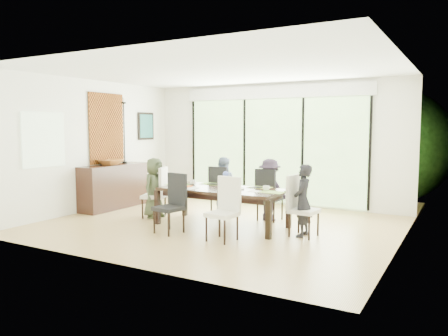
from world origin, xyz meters
The scene contains 62 objects.
floor centered at (0.00, 0.00, -0.01)m, with size 6.00×5.00×0.01m, color olive.
ceiling centered at (0.00, 0.00, 2.71)m, with size 6.00×5.00×0.01m, color white.
wall_back centered at (0.00, 2.51, 1.35)m, with size 6.00×0.02×2.70m, color white.
wall_front centered at (0.00, -2.51, 1.35)m, with size 6.00×0.02×2.70m, color beige.
wall_left centered at (-3.01, 0.00, 1.35)m, with size 0.02×5.00×2.70m, color white.
wall_right centered at (3.01, 0.00, 1.35)m, with size 0.02×5.00×2.70m, color beige.
glass_doors centered at (0.00, 2.47, 1.20)m, with size 4.20×0.02×2.30m, color #598C3F.
blinds_header centered at (0.00, 2.46, 2.50)m, with size 4.40×0.06×0.28m, color white.
mullion_a centered at (-2.10, 2.46, 1.20)m, with size 0.05×0.04×2.30m, color black.
mullion_b centered at (-0.70, 2.46, 1.20)m, with size 0.05×0.04×2.30m, color black.
mullion_c centered at (0.70, 2.46, 1.20)m, with size 0.05×0.04×2.30m, color black.
mullion_d centered at (2.10, 2.46, 1.20)m, with size 0.05×0.04×2.30m, color black.
side_window centered at (-2.97, -1.20, 1.50)m, with size 0.02×0.90×1.00m, color #8CAD7F.
deck centered at (0.00, 3.40, -0.05)m, with size 6.00×1.80×0.10m, color brown.
rail_top centered at (0.00, 4.20, 0.55)m, with size 6.00×0.08×0.06m, color brown.
foliage_left centered at (-1.80, 5.20, 1.44)m, with size 3.20×3.20×3.20m, color #14380F.
foliage_mid centered at (0.40, 5.80, 1.80)m, with size 4.00×4.00×4.00m, color #14380F.
foliage_right centered at (2.20, 5.00, 1.26)m, with size 2.80×2.80×2.80m, color #14380F.
foliage_far centered at (-0.60, 6.50, 1.62)m, with size 3.60×3.60×3.60m, color #14380F.
table_top centered at (0.09, 0.01, 0.64)m, with size 2.14×0.98×0.05m, color black.
table_apron centered at (0.09, 0.01, 0.56)m, with size 1.96×0.80×0.09m, color black.
table_leg_fl centered at (-0.99, -0.42, 0.31)m, with size 0.08×0.08×0.62m, color black.
table_leg_fr centered at (1.17, -0.42, 0.31)m, with size 0.08×0.08×0.62m, color black.
table_leg_bl centered at (-0.99, 0.44, 0.31)m, with size 0.08×0.08×0.62m, color black.
table_leg_br centered at (1.17, 0.44, 0.31)m, with size 0.08×0.08×0.62m, color black.
chair_left_end centered at (-1.41, 0.01, 0.49)m, with size 0.41×0.41×0.98m, color silver, non-canonical shape.
chair_right_end centered at (1.59, 0.01, 0.49)m, with size 0.41×0.41×0.98m, color silver, non-canonical shape.
chair_far_left centered at (-0.36, 0.86, 0.49)m, with size 0.41×0.41×0.98m, color black, non-canonical shape.
chair_far_right centered at (0.64, 0.86, 0.49)m, with size 0.41×0.41×0.98m, color black, non-canonical shape.
chair_near_left centered at (-0.41, -0.86, 0.49)m, with size 0.41×0.41×0.98m, color black, non-canonical shape.
chair_near_right centered at (0.59, -0.86, 0.49)m, with size 0.41×0.41×0.98m, color white, non-canonical shape.
person_left_end centered at (-1.39, 0.01, 0.58)m, with size 0.54×0.34×1.15m, color #3A432C.
person_right_end centered at (1.57, 0.01, 0.58)m, with size 0.54×0.34×1.15m, color black.
person_far_left centered at (-0.36, 0.84, 0.58)m, with size 0.54×0.34×1.15m, color #788AAE.
person_far_right centered at (0.64, 0.84, 0.58)m, with size 0.54×0.34×1.15m, color #2B2030.
placemat_left centered at (-0.86, 0.01, 0.67)m, with size 0.39×0.29×0.01m, color #6C9F39.
placemat_right centered at (1.04, 0.01, 0.67)m, with size 0.39×0.29×0.01m, color #80A73B.
placemat_far_l centered at (-0.36, 0.41, 0.67)m, with size 0.39×0.29×0.01m, color #84BA42.
placemat_far_r centered at (0.64, 0.41, 0.67)m, with size 0.39×0.29×0.01m, color #8CAA3C.
placemat_paper centered at (-0.46, -0.29, 0.67)m, with size 0.39×0.29×0.01m, color white.
tablet_far_l centered at (-0.26, 0.36, 0.68)m, with size 0.23×0.16×0.01m, color black.
tablet_far_r centered at (0.59, 0.36, 0.68)m, with size 0.21×0.15×0.01m, color black.
papers centered at (0.79, -0.04, 0.67)m, with size 0.27×0.20×0.00m, color white.
platter_base centered at (-0.46, -0.29, 0.68)m, with size 0.23×0.23×0.02m, color white.
platter_snacks centered at (-0.46, -0.29, 0.70)m, with size 0.18×0.18×0.01m, color orange.
vase centered at (0.14, 0.06, 0.72)m, with size 0.07×0.07×0.11m, color silver.
hyacinth_stems centered at (0.14, 0.06, 0.83)m, with size 0.04×0.04×0.14m, color #337226.
hyacinth_blooms centered at (0.14, 0.06, 0.92)m, with size 0.10×0.10×0.10m, color #5266CE.
laptop centered at (-0.76, -0.09, 0.68)m, with size 0.29×0.19×0.02m, color silver.
cup_a centered at (-0.61, 0.16, 0.71)m, with size 0.11×0.11×0.09m, color white.
cup_b centered at (0.24, -0.09, 0.71)m, with size 0.09×0.09×0.08m, color white.
cup_c centered at (0.89, 0.11, 0.71)m, with size 0.11×0.11×0.09m, color white.
book centered at (0.34, 0.06, 0.68)m, with size 0.15×0.20×0.02m, color white.
sideboard centered at (-2.76, 0.36, 0.47)m, with size 0.47×1.66×0.93m, color black.
bowl centered at (-2.76, 0.26, 0.99)m, with size 0.49×0.49×0.12m, color brown.
candlestick_base centered at (-2.76, 0.71, 0.95)m, with size 0.10×0.10×0.04m, color black.
candlestick_shaft centered at (-2.76, 0.71, 1.61)m, with size 0.02×0.02×1.30m, color black.
candlestick_pan centered at (-2.76, 0.71, 2.25)m, with size 0.10×0.10×0.03m, color black.
candle centered at (-2.76, 0.71, 2.31)m, with size 0.04×0.04×0.10m, color silver.
tapestry centered at (-2.97, 0.40, 1.70)m, with size 0.02×1.00×1.50m, color #964815.
art_frame centered at (-2.97, 1.70, 1.75)m, with size 0.03×0.55×0.65m, color black.
art_canvas centered at (-2.95, 1.70, 1.75)m, with size 0.01×0.45×0.55m, color #1A5352.
Camera 1 is at (3.82, -6.54, 1.75)m, focal length 35.00 mm.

